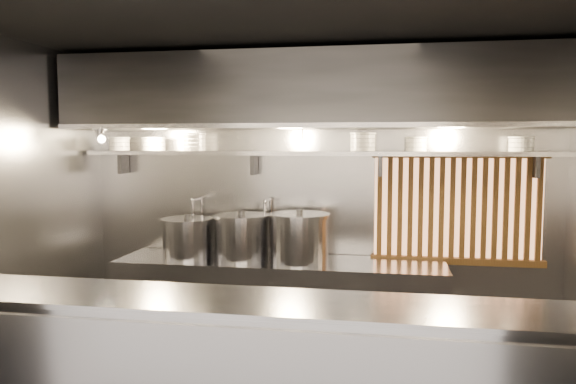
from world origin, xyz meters
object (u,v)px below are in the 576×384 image
(pendant_bulb, at_px, (302,144))
(stock_pot_left, at_px, (188,238))
(stock_pot_mid, at_px, (242,237))
(heat_lamp, at_px, (100,133))
(stock_pot_right, at_px, (300,238))

(pendant_bulb, xyz_separation_m, stock_pot_left, (-1.07, -0.09, -0.87))
(stock_pot_mid, bearing_deg, heat_lamp, -167.45)
(heat_lamp, relative_size, stock_pot_mid, 0.55)
(stock_pot_left, xyz_separation_m, stock_pot_mid, (0.52, 0.02, 0.02))
(pendant_bulb, height_order, stock_pot_right, pendant_bulb)
(stock_pot_mid, height_order, stock_pot_right, stock_pot_right)
(stock_pot_left, bearing_deg, stock_pot_right, -0.85)
(stock_pot_mid, bearing_deg, stock_pot_left, -177.78)
(stock_pot_mid, xyz_separation_m, stock_pot_right, (0.55, -0.04, 0.01))
(heat_lamp, relative_size, stock_pot_left, 0.54)
(pendant_bulb, relative_size, stock_pot_mid, 0.29)
(heat_lamp, relative_size, pendant_bulb, 1.87)
(pendant_bulb, bearing_deg, heat_lamp, -169.00)
(pendant_bulb, relative_size, stock_pot_left, 0.29)
(stock_pot_left, height_order, stock_pot_mid, stock_pot_mid)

